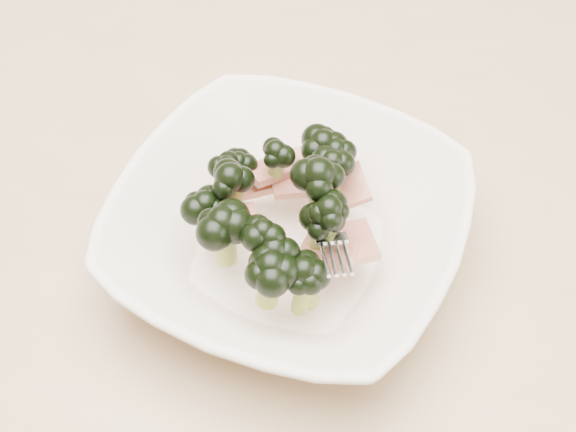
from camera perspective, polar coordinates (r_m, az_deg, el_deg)
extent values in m
cube|color=tan|center=(0.71, -7.31, 1.65)|extent=(1.20, 0.80, 0.04)
imported|color=beige|center=(0.62, 0.00, -1.01)|extent=(0.33, 0.33, 0.06)
cylinder|color=olive|center=(0.58, 2.45, -1.34)|extent=(0.02, 0.02, 0.03)
ellipsoid|color=black|center=(0.56, 2.52, -0.16)|extent=(0.03, 0.03, 0.03)
cylinder|color=olive|center=(0.58, 2.86, -0.96)|extent=(0.02, 0.02, 0.04)
ellipsoid|color=black|center=(0.56, 2.96, 0.54)|extent=(0.03, 0.03, 0.03)
cylinder|color=olive|center=(0.57, 1.10, -5.30)|extent=(0.02, 0.02, 0.04)
ellipsoid|color=black|center=(0.55, 1.14, -3.90)|extent=(0.04, 0.04, 0.03)
cylinder|color=olive|center=(0.64, 2.42, 3.57)|extent=(0.02, 0.03, 0.05)
ellipsoid|color=black|center=(0.62, 2.51, 5.24)|extent=(0.04, 0.04, 0.03)
cylinder|color=olive|center=(0.62, 3.10, 2.44)|extent=(0.02, 0.02, 0.04)
ellipsoid|color=black|center=(0.60, 3.19, 3.87)|extent=(0.03, 0.03, 0.03)
cylinder|color=olive|center=(0.58, 2.16, 1.54)|extent=(0.03, 0.02, 0.04)
ellipsoid|color=black|center=(0.57, 2.23, 3.02)|extent=(0.04, 0.04, 0.03)
cylinder|color=olive|center=(0.62, -0.85, 3.43)|extent=(0.02, 0.02, 0.03)
ellipsoid|color=black|center=(0.60, -0.88, 4.65)|extent=(0.03, 0.03, 0.02)
cylinder|color=olive|center=(0.57, -1.72, -2.47)|extent=(0.02, 0.02, 0.04)
ellipsoid|color=black|center=(0.55, -1.78, -1.09)|extent=(0.03, 0.03, 0.02)
cylinder|color=olive|center=(0.59, -4.51, -2.02)|extent=(0.02, 0.02, 0.04)
ellipsoid|color=black|center=(0.57, -4.68, -0.41)|extent=(0.04, 0.04, 0.03)
cylinder|color=olive|center=(0.57, -1.17, -4.95)|extent=(0.02, 0.02, 0.04)
ellipsoid|color=black|center=(0.55, -1.21, -3.56)|extent=(0.04, 0.04, 0.03)
cylinder|color=olive|center=(0.57, -0.98, -3.67)|extent=(0.02, 0.02, 0.04)
ellipsoid|color=black|center=(0.55, -1.01, -2.41)|extent=(0.04, 0.04, 0.03)
cylinder|color=olive|center=(0.61, -4.02, 1.29)|extent=(0.03, 0.02, 0.04)
ellipsoid|color=black|center=(0.59, -4.15, 2.76)|extent=(0.04, 0.04, 0.03)
cylinder|color=olive|center=(0.63, -4.29, 2.39)|extent=(0.01, 0.01, 0.03)
ellipsoid|color=black|center=(0.62, -4.39, 3.55)|extent=(0.03, 0.03, 0.02)
cylinder|color=olive|center=(0.64, -3.47, 2.72)|extent=(0.02, 0.02, 0.03)
ellipsoid|color=black|center=(0.63, -3.56, 3.86)|extent=(0.03, 0.03, 0.02)
cylinder|color=olive|center=(0.63, 3.30, 3.30)|extent=(0.02, 0.02, 0.04)
ellipsoid|color=black|center=(0.62, 3.40, 4.71)|extent=(0.03, 0.03, 0.03)
cylinder|color=olive|center=(0.57, 1.05, -5.53)|extent=(0.02, 0.02, 0.04)
ellipsoid|color=black|center=(0.55, 1.09, -4.17)|extent=(0.03, 0.03, 0.02)
cylinder|color=olive|center=(0.61, -5.74, -0.53)|extent=(0.02, 0.02, 0.04)
ellipsoid|color=black|center=(0.59, -5.92, 0.88)|extent=(0.03, 0.03, 0.03)
cube|color=maroon|center=(0.59, 2.89, -2.51)|extent=(0.05, 0.04, 0.02)
cube|color=maroon|center=(0.62, 4.04, 2.01)|extent=(0.05, 0.04, 0.02)
cube|color=maroon|center=(0.65, 1.38, 3.75)|extent=(0.05, 0.04, 0.02)
cube|color=maroon|center=(0.63, -0.98, 3.36)|extent=(0.05, 0.05, 0.02)
cube|color=maroon|center=(0.64, 1.23, 2.48)|extent=(0.06, 0.04, 0.01)
cube|color=maroon|center=(0.64, -2.72, 2.26)|extent=(0.06, 0.05, 0.01)
cube|color=maroon|center=(0.60, 4.73, -1.89)|extent=(0.04, 0.05, 0.01)
cube|color=maroon|center=(0.59, -3.73, -0.48)|extent=(0.04, 0.04, 0.01)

